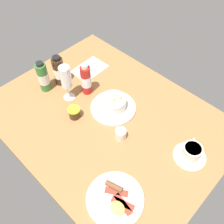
{
  "coord_description": "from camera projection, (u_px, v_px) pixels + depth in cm",
  "views": [
    {
      "loc": [
        -53.58,
        51.51,
        95.89
      ],
      "look_at": [
        -2.04,
        -1.52,
        4.53
      ],
      "focal_mm": 40.48,
      "sensor_mm": 36.0,
      "label": 1
    }
  ],
  "objects": [
    {
      "name": "ground_plane",
      "position": [
        107.0,
        119.0,
        1.22
      ],
      "size": [
        110.0,
        84.0,
        3.0
      ],
      "primitive_type": "cube",
      "color": "#9E6B3D"
    },
    {
      "name": "porridge_bowl",
      "position": [
        113.0,
        104.0,
        1.22
      ],
      "size": [
        22.28,
        22.28,
        7.8
      ],
      "color": "silver",
      "rests_on": "ground_plane"
    },
    {
      "name": "cutlery_setting",
      "position": [
        89.0,
        69.0,
        1.43
      ],
      "size": [
        13.46,
        18.84,
        0.9
      ],
      "color": "silver",
      "rests_on": "ground_plane"
    },
    {
      "name": "coffee_cup",
      "position": [
        191.0,
        153.0,
        1.06
      ],
      "size": [
        13.93,
        13.93,
        6.95
      ],
      "color": "silver",
      "rests_on": "ground_plane"
    },
    {
      "name": "creamer_jug",
      "position": [
        121.0,
        134.0,
        1.12
      ],
      "size": [
        5.84,
        5.06,
        5.62
      ],
      "color": "silver",
      "rests_on": "ground_plane"
    },
    {
      "name": "wine_glass",
      "position": [
        66.0,
        78.0,
        1.19
      ],
      "size": [
        5.73,
        5.73,
        19.86
      ],
      "color": "white",
      "rests_on": "ground_plane"
    },
    {
      "name": "jam_jar",
      "position": [
        74.0,
        113.0,
        1.19
      ],
      "size": [
        5.71,
        5.71,
        5.56
      ],
      "color": "#3B2716",
      "rests_on": "ground_plane"
    },
    {
      "name": "sauce_bottle_brown",
      "position": [
        60.0,
        71.0,
        1.31
      ],
      "size": [
        6.0,
        6.0,
        17.11
      ],
      "color": "#382314",
      "rests_on": "ground_plane"
    },
    {
      "name": "sauce_bottle_red",
      "position": [
        86.0,
        80.0,
        1.26
      ],
      "size": [
        5.21,
        5.21,
        18.04
      ],
      "color": "#B21E19",
      "rests_on": "ground_plane"
    },
    {
      "name": "sauce_bottle_green",
      "position": [
        43.0,
        77.0,
        1.27
      ],
      "size": [
        5.55,
        5.55,
        17.46
      ],
      "color": "#337233",
      "rests_on": "ground_plane"
    },
    {
      "name": "breakfast_plate",
      "position": [
        115.0,
        199.0,
        0.95
      ],
      "size": [
        22.08,
        22.08,
        3.7
      ],
      "color": "silver",
      "rests_on": "ground_plane"
    }
  ]
}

